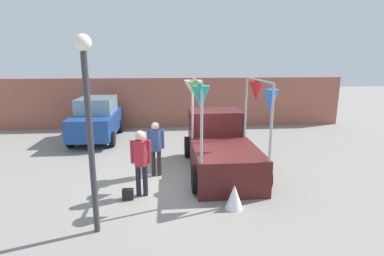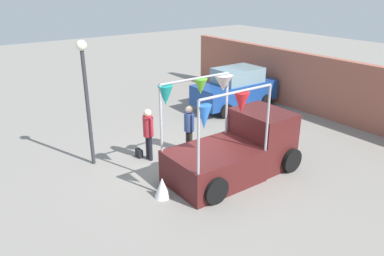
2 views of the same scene
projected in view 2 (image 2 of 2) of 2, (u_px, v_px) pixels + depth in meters
The scene contains 9 objects.
ground_plane at pixel (189, 165), 12.15m from camera, with size 60.00×60.00×0.00m, color gray.
vendor_truck at pixel (239, 146), 11.46m from camera, with size 2.44×4.03×2.99m.
parked_car at pixel (235, 88), 17.35m from camera, with size 1.88×4.00×1.88m.
person_customer at pixel (148, 129), 12.16m from camera, with size 0.53×0.34×1.77m.
person_vendor at pixel (189, 125), 12.69m from camera, with size 0.53×0.34×1.69m.
handbag at pixel (139, 153), 12.66m from camera, with size 0.28×0.16×0.28m, color black.
street_lamp at pixel (86, 86), 11.32m from camera, with size 0.32×0.32×3.99m.
brick_boundary_wall at pixel (333, 89), 15.82m from camera, with size 18.00×0.36×2.60m, color #9E5947.
folded_kite_bundle_white at pixel (162, 188), 10.24m from camera, with size 0.44×0.44×0.60m, color white.
Camera 2 is at (8.83, -6.34, 5.57)m, focal length 35.00 mm.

